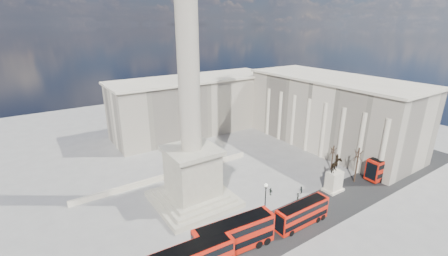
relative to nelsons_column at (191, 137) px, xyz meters
The scene contains 17 objects.
ground 13.85m from the nelsons_column, 90.00° to the right, with size 180.00×180.00×0.00m, color gray.
asphalt_road 20.41m from the nelsons_column, 71.57° to the right, with size 120.00×9.00×0.01m, color #272727.
nelsons_column is the anchor object (origin of this frame).
balustrade_wall 16.55m from the nelsons_column, 90.00° to the left, with size 40.00×0.60×1.10m, color beige.
building_east 45.42m from the nelsons_column, ahead, with size 19.00×46.00×18.60m.
building_northeast 40.57m from the nelsons_column, 60.26° to the left, with size 51.00×17.00×16.60m.
red_bus_b 18.11m from the nelsons_column, 94.36° to the right, with size 12.58×3.89×5.02m.
red_bus_c 22.61m from the nelsons_column, 54.39° to the right, with size 10.15×2.47×4.11m.
red_bus_d 44.11m from the nelsons_column, 20.12° to the right, with size 12.47×3.56×5.00m.
victorian_lamp 16.41m from the nelsons_column, 57.29° to the right, with size 0.59×0.59×6.85m.
equestrian_statue 29.61m from the nelsons_column, 25.89° to the right, with size 3.82×2.86×8.00m.
bare_tree_near 34.73m from the nelsons_column, 21.30° to the right, with size 1.87×1.87×8.17m.
bare_tree_mid 33.75m from the nelsons_column, 10.89° to the right, with size 1.66×1.66×6.30m.
bare_tree_far 38.10m from the nelsons_column, ahead, with size 1.67×1.67×6.82m.
pedestrian_walking 23.15m from the nelsons_column, 33.10° to the right, with size 0.59×0.39×1.61m, color black.
pedestrian_standing 24.31m from the nelsons_column, 26.23° to the right, with size 0.74×0.58×1.53m, color black.
pedestrian_crossing 19.25m from the nelsons_column, 25.70° to the right, with size 0.95×0.40×1.62m, color black.
Camera 1 is at (-22.30, -38.72, 31.50)m, focal length 24.00 mm.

